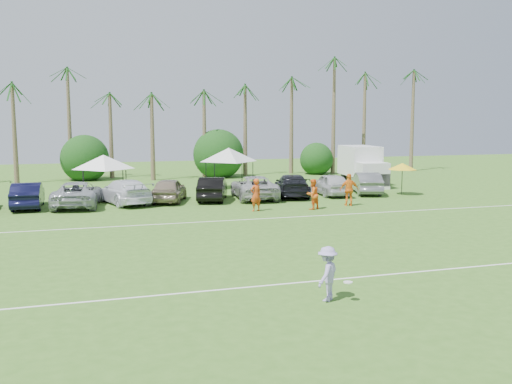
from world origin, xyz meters
name	(u,v)px	position (x,y,z in m)	size (l,w,h in m)	color
ground	(320,302)	(0.00, 0.00, 0.00)	(120.00, 120.00, 0.00)	#39661E
field_lines	(244,245)	(0.00, 8.00, 0.01)	(80.00, 12.10, 0.01)	white
palm_tree_2	(7,73)	(-12.00, 38.00, 9.21)	(2.40, 2.40, 10.90)	brown
palm_tree_3	(57,65)	(-8.00, 38.00, 10.06)	(2.40, 2.40, 11.90)	brown
palm_tree_4	(106,96)	(-4.00, 38.00, 7.48)	(2.40, 2.40, 8.90)	brown
palm_tree_5	(151,86)	(0.00, 38.00, 8.35)	(2.40, 2.40, 9.90)	brown
palm_tree_6	(195,78)	(4.00, 38.00, 9.21)	(2.40, 2.40, 10.90)	brown
palm_tree_7	(236,70)	(8.00, 38.00, 10.06)	(2.40, 2.40, 11.90)	brown
palm_tree_8	(286,98)	(13.00, 38.00, 7.48)	(2.40, 2.40, 8.90)	brown
palm_tree_9	(333,90)	(18.00, 38.00, 8.35)	(2.40, 2.40, 9.90)	brown
palm_tree_10	(377,82)	(23.00, 38.00, 9.21)	(2.40, 2.40, 10.90)	brown
palm_tree_11	(412,74)	(27.00, 38.00, 10.06)	(2.40, 2.40, 11.90)	brown
bush_tree_1	(85,159)	(-6.00, 39.00, 1.80)	(4.00, 4.00, 4.00)	brown
bush_tree_2	(214,157)	(6.00, 39.00, 1.80)	(4.00, 4.00, 4.00)	brown
bush_tree_3	(310,155)	(16.00, 39.00, 1.80)	(4.00, 4.00, 4.00)	brown
sideline_player_a	(256,195)	(3.23, 16.63, 0.96)	(0.70, 0.46, 1.92)	#CD4616
sideline_player_b	(313,194)	(6.67, 16.28, 0.91)	(0.88, 0.69, 1.82)	orange
sideline_player_c	(349,190)	(9.40, 16.91, 1.01)	(1.18, 0.49, 2.01)	orange
box_truck	(363,165)	(15.64, 26.94, 1.70)	(3.17, 6.45, 3.19)	silver
canopy_tent_left	(103,155)	(-4.92, 25.54, 2.94)	(4.24, 4.24, 3.43)	black
canopy_tent_right	(229,148)	(4.57, 27.90, 3.18)	(4.58, 4.58, 3.71)	black
market_umbrella	(402,166)	(15.34, 20.49, 2.05)	(2.05, 2.05, 2.28)	black
frisbee_player	(327,274)	(0.23, 0.04, 0.81)	(1.24, 1.16, 1.62)	#A497D6
parked_car_1	(28,195)	(-9.58, 21.92, 0.78)	(1.66, 4.75, 1.57)	black
parked_car_2	(77,194)	(-6.72, 21.58, 0.78)	(2.60, 5.63, 1.57)	#A0A3AB
parked_car_3	(124,192)	(-3.86, 21.95, 0.78)	(2.19, 5.39, 1.57)	white
parked_car_4	(169,190)	(-0.99, 22.06, 0.78)	(1.85, 4.59, 1.57)	gray
parked_car_5	(213,189)	(1.87, 21.87, 0.78)	(1.66, 4.75, 1.57)	black
parked_car_6	(254,187)	(4.73, 21.78, 0.78)	(2.60, 5.63, 1.57)	#A7A7A7
parked_car_7	(292,185)	(7.59, 22.06, 0.78)	(2.19, 5.39, 1.57)	black
parked_car_8	(330,184)	(10.45, 21.92, 0.78)	(1.85, 4.59, 1.57)	silver
parked_car_9	(366,183)	(13.31, 21.94, 0.78)	(1.66, 4.75, 1.57)	slate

